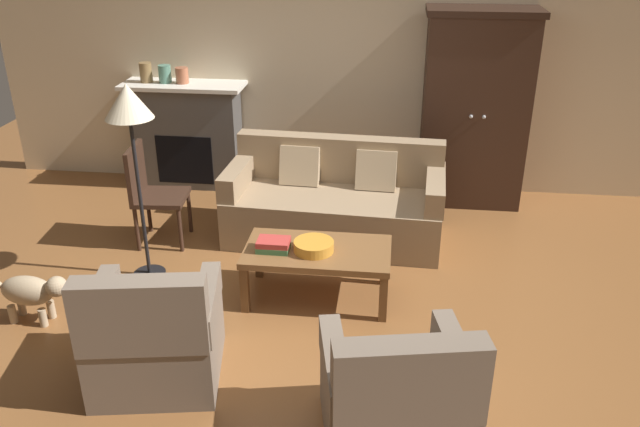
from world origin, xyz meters
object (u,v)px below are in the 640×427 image
object	(u,v)px
couch	(335,204)
floor_lamp	(129,113)
mantel_vase_bronze	(146,72)
armchair_near_left	(155,337)
armoire	(475,109)
fruit_bowl	(314,246)
side_chair_wooden	(150,189)
coffee_table	(317,255)
mantel_vase_terracotta	(182,75)
fireplace	(188,134)
book_stack	(273,245)
armchair_near_right	(396,400)
mantel_vase_jade	(165,74)
dog	(32,292)

from	to	relation	value
couch	floor_lamp	xyz separation A→B (m)	(-1.44, -0.90, 1.06)
mantel_vase_bronze	armchair_near_left	world-z (taller)	mantel_vase_bronze
armoire	fruit_bowl	xyz separation A→B (m)	(-1.32, -2.08, -0.50)
armoire	mantel_vase_bronze	bearing A→B (deg)	178.97
side_chair_wooden	coffee_table	bearing A→B (deg)	-25.97
mantel_vase_terracotta	side_chair_wooden	world-z (taller)	mantel_vase_terracotta
fireplace	book_stack	distance (m)	2.56
armchair_near_right	floor_lamp	size ratio (longest dim) A/B	0.57
coffee_table	couch	bearing A→B (deg)	88.47
book_stack	mantel_vase_bronze	xyz separation A→B (m)	(-1.71, 2.16, 0.76)
side_chair_wooden	armoire	bearing A→B (deg)	24.05
fruit_bowl	book_stack	size ratio (longest dim) A/B	1.24
armoire	armchair_near_left	distance (m)	3.87
mantel_vase_bronze	armchair_near_right	xyz separation A→B (m)	(2.64, -3.59, -0.90)
armoire	mantel_vase_bronze	distance (m)	3.34
side_chair_wooden	fireplace	bearing A→B (deg)	93.30
book_stack	mantel_vase_jade	world-z (taller)	mantel_vase_jade
fruit_bowl	side_chair_wooden	bearing A→B (deg)	152.67
mantel_vase_jade	armchair_near_left	size ratio (longest dim) A/B	0.20
couch	book_stack	world-z (taller)	couch
mantel_vase_jade	armchair_near_right	distance (m)	4.43
couch	coffee_table	distance (m)	1.07
side_chair_wooden	fruit_bowl	bearing A→B (deg)	-27.33
fruit_bowl	armchair_near_right	bearing A→B (deg)	-66.25
couch	mantel_vase_terracotta	bearing A→B (deg)	148.17
floor_lamp	fireplace	bearing A→B (deg)	96.88
mantel_vase_bronze	armchair_near_right	bearing A→B (deg)	-53.61
armoire	mantel_vase_bronze	size ratio (longest dim) A/B	9.57
mantel_vase_jade	armchair_near_right	size ratio (longest dim) A/B	0.20
armoire	floor_lamp	world-z (taller)	armoire
fireplace	mantel_vase_bronze	xyz separation A→B (m)	(-0.38, -0.02, 0.65)
floor_lamp	dog	size ratio (longest dim) A/B	2.78
couch	mantel_vase_jade	xyz separation A→B (m)	(-1.86, 1.04, 0.89)
mantel_vase_jade	mantel_vase_terracotta	world-z (taller)	mantel_vase_jade
fireplace	armchair_near_left	xyz separation A→B (m)	(0.76, -3.21, -0.25)
armchair_near_left	dog	bearing A→B (deg)	154.96
book_stack	mantel_vase_bronze	world-z (taller)	mantel_vase_bronze
mantel_vase_terracotta	fireplace	bearing A→B (deg)	90.00
couch	armoire	bearing A→B (deg)	37.71
armoire	book_stack	world-z (taller)	armoire
fruit_bowl	mantel_vase_terracotta	world-z (taller)	mantel_vase_terracotta
floor_lamp	armchair_near_left	bearing A→B (deg)	-67.06
book_stack	side_chair_wooden	xyz separation A→B (m)	(-1.25, 0.82, 0.05)
fruit_bowl	mantel_vase_terracotta	bearing A→B (deg)	127.23
fruit_bowl	armchair_near_right	size ratio (longest dim) A/B	0.33
book_stack	mantel_vase_bronze	size ratio (longest dim) A/B	1.21
book_stack	mantel_vase_terracotta	distance (m)	2.64
side_chair_wooden	mantel_vase_bronze	bearing A→B (deg)	108.87
mantel_vase_terracotta	armchair_near_left	distance (m)	3.40
fireplace	mantel_vase_terracotta	bearing A→B (deg)	-90.00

